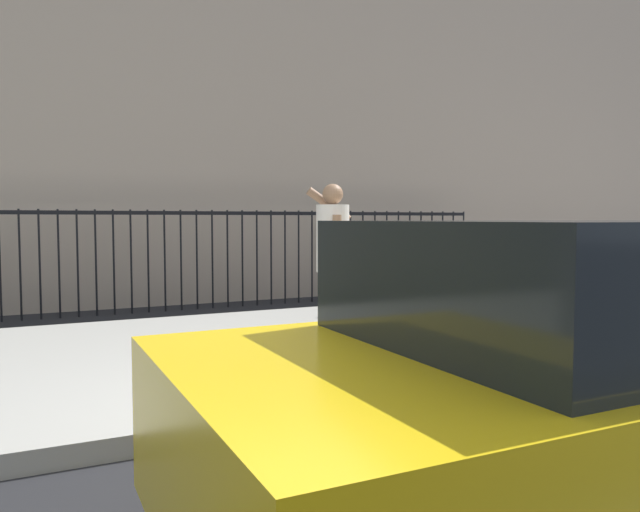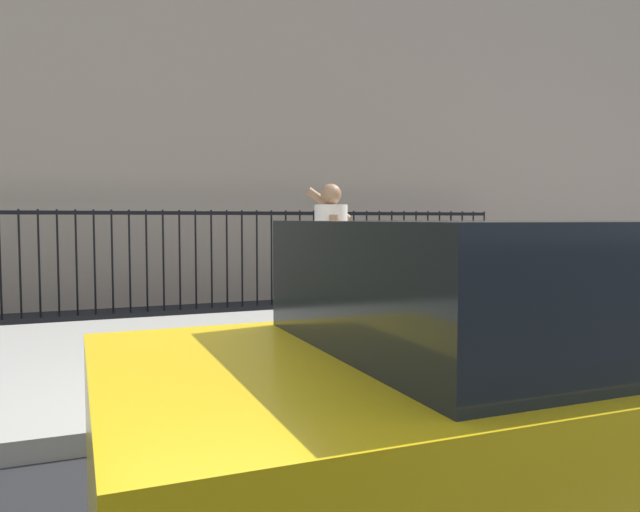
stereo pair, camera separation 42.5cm
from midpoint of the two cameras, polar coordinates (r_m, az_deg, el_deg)
name	(u,v)px [view 1 (the left image)]	position (r m, az deg, el deg)	size (l,w,h in m)	color
ground_plane	(321,428)	(4.41, -2.80, -15.82)	(60.00, 60.00, 0.00)	black
sidewalk	(227,354)	(6.40, -10.60, -9.04)	(28.00, 4.40, 0.15)	#9E9B93
iron_fence	(156,247)	(9.88, -16.27, 0.83)	(12.03, 0.04, 1.60)	black
taxi_yellow	(610,379)	(3.15, 22.01, -10.66)	(4.20, 1.86, 1.45)	yellow
pedestrian_on_phone	(333,252)	(6.24, -0.71, 0.38)	(0.50, 0.71, 1.67)	#936B4C
street_bench	(400,278)	(8.39, 6.11, -2.04)	(1.60, 0.45, 0.95)	brown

